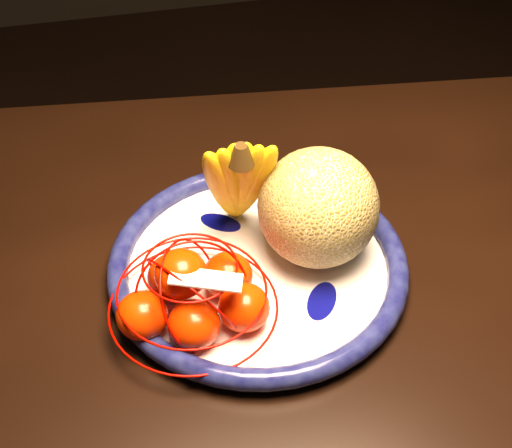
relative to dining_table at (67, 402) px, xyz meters
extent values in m
cube|color=black|center=(0.00, 0.00, 0.06)|extent=(1.62, 1.08, 0.04)
cylinder|color=black|center=(0.73, 0.31, -0.32)|extent=(0.06, 0.06, 0.72)
cylinder|color=white|center=(0.23, 0.07, 0.09)|extent=(0.31, 0.31, 0.01)
torus|color=#07063A|center=(0.23, 0.07, 0.10)|extent=(0.34, 0.34, 0.02)
cylinder|color=white|center=(0.23, 0.07, 0.08)|extent=(0.15, 0.15, 0.00)
ellipsoid|color=#06085D|center=(0.29, 0.00, 0.10)|extent=(0.11, 0.13, 0.00)
ellipsoid|color=#06085D|center=(0.20, 0.15, 0.10)|extent=(0.11, 0.10, 0.00)
ellipsoid|color=#06085D|center=(0.13, 0.07, 0.10)|extent=(0.10, 0.09, 0.00)
sphere|color=olive|center=(0.30, 0.08, 0.16)|extent=(0.13, 0.13, 0.13)
ellipsoid|color=yellow|center=(0.21, 0.13, 0.18)|extent=(0.08, 0.10, 0.16)
ellipsoid|color=yellow|center=(0.21, 0.13, 0.18)|extent=(0.06, 0.10, 0.16)
ellipsoid|color=yellow|center=(0.22, 0.13, 0.18)|extent=(0.05, 0.09, 0.16)
ellipsoid|color=yellow|center=(0.22, 0.13, 0.18)|extent=(0.04, 0.09, 0.16)
ellipsoid|color=yellow|center=(0.23, 0.13, 0.18)|extent=(0.06, 0.10, 0.16)
ellipsoid|color=yellow|center=(0.24, 0.13, 0.18)|extent=(0.07, 0.10, 0.16)
cone|color=black|center=(0.22, 0.13, 0.25)|extent=(0.03, 0.03, 0.02)
ellipsoid|color=#FA2C00|center=(0.10, 0.00, 0.12)|extent=(0.05, 0.05, 0.05)
ellipsoid|color=#FA2C00|center=(0.15, -0.02, 0.12)|extent=(0.05, 0.05, 0.05)
ellipsoid|color=#FA2C00|center=(0.20, -0.01, 0.12)|extent=(0.05, 0.05, 0.05)
ellipsoid|color=#FA2C00|center=(0.13, 0.05, 0.12)|extent=(0.05, 0.05, 0.05)
ellipsoid|color=#FA2C00|center=(0.19, 0.04, 0.12)|extent=(0.05, 0.05, 0.05)
ellipsoid|color=#FA2C00|center=(0.14, 0.02, 0.16)|extent=(0.05, 0.05, 0.05)
torus|color=#A10500|center=(0.15, 0.02, 0.11)|extent=(0.22, 0.22, 0.00)
torus|color=#A10500|center=(0.15, 0.02, 0.13)|extent=(0.19, 0.19, 0.00)
torus|color=#A10500|center=(0.15, 0.02, 0.17)|extent=(0.12, 0.12, 0.00)
torus|color=#A10500|center=(0.15, 0.02, 0.12)|extent=(0.13, 0.06, 0.11)
torus|color=#A10500|center=(0.15, 0.02, 0.12)|extent=(0.10, 0.13, 0.11)
torus|color=#A10500|center=(0.15, 0.02, 0.12)|extent=(0.11, 0.13, 0.11)
cube|color=white|center=(0.16, -0.01, 0.17)|extent=(0.08, 0.05, 0.01)
camera|label=1|loc=(0.10, -0.53, 0.74)|focal=55.00mm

